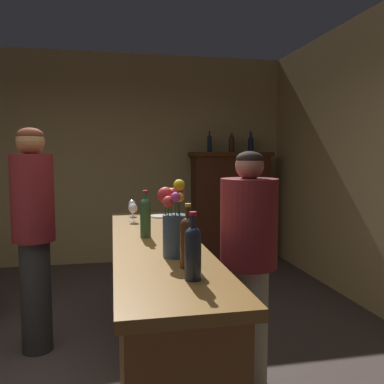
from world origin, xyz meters
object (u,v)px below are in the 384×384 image
(cheese_plate, at_px, (161,216))
(display_bottle_midleft, at_px, (231,143))
(bar_counter, at_px, (156,313))
(flower_arrangement, at_px, (174,222))
(display_bottle_center, at_px, (251,143))
(wine_bottle_pinot, at_px, (193,250))
(wine_bottle_malbec, at_px, (145,216))
(patron_tall, at_px, (34,228))
(wine_glass_mid, at_px, (133,209))
(wine_bottle_riesling, at_px, (188,240))
(display_bottle_left, at_px, (209,143))
(bartender, at_px, (248,260))
(display_cabinet, at_px, (230,205))
(wine_glass_front, at_px, (132,205))

(cheese_plate, relative_size, display_bottle_midleft, 0.65)
(bar_counter, height_order, flower_arrangement, flower_arrangement)
(flower_arrangement, bearing_deg, display_bottle_center, 64.29)
(cheese_plate, height_order, display_bottle_midleft, display_bottle_midleft)
(bar_counter, bearing_deg, wine_bottle_pinot, -85.16)
(wine_bottle_malbec, relative_size, wine_bottle_pinot, 1.04)
(patron_tall, bearing_deg, wine_glass_mid, 35.48)
(wine_bottle_malbec, bearing_deg, bar_counter, -59.08)
(wine_bottle_riesling, xyz_separation_m, display_bottle_left, (0.99, 3.61, 0.58))
(bar_counter, relative_size, wine_bottle_pinot, 8.26)
(cheese_plate, relative_size, display_bottle_center, 0.63)
(bar_counter, height_order, display_bottle_midleft, display_bottle_midleft)
(bartender, bearing_deg, wine_bottle_riesling, 59.19)
(wine_bottle_riesling, distance_m, display_bottle_midleft, 3.88)
(wine_bottle_riesling, distance_m, patron_tall, 1.64)
(wine_bottle_malbec, bearing_deg, display_bottle_midleft, 62.95)
(display_bottle_left, height_order, patron_tall, display_bottle_left)
(display_cabinet, xyz_separation_m, flower_arrangement, (-1.33, -3.38, 0.35))
(wine_glass_front, relative_size, cheese_plate, 0.76)
(display_bottle_center, bearing_deg, display_bottle_midleft, 180.00)
(display_cabinet, relative_size, wine_bottle_malbec, 5.01)
(bar_counter, height_order, display_cabinet, display_cabinet)
(wine_glass_mid, bearing_deg, wine_bottle_pinot, -83.72)
(display_cabinet, xyz_separation_m, wine_bottle_malbec, (-1.44, -2.85, 0.31))
(wine_bottle_pinot, bearing_deg, wine_glass_front, 94.94)
(display_cabinet, relative_size, cheese_plate, 8.45)
(display_bottle_midleft, bearing_deg, bartender, -104.80)
(display_bottle_midleft, xyz_separation_m, bartender, (-0.80, -3.03, -0.86))
(bar_counter, height_order, bartender, bartender)
(wine_bottle_malbec, xyz_separation_m, bartender, (0.65, -0.19, -0.28))
(wine_bottle_malbec, xyz_separation_m, cheese_plate, (0.20, 0.86, -0.14))
(wine_bottle_malbec, relative_size, wine_glass_front, 2.23)
(wine_bottle_riesling, xyz_separation_m, wine_glass_mid, (-0.19, 1.42, -0.03))
(wine_glass_front, bearing_deg, patron_tall, -151.39)
(wine_bottle_malbec, distance_m, bartender, 0.74)
(flower_arrangement, xyz_separation_m, patron_tall, (-0.92, 1.10, -0.20))
(patron_tall, xyz_separation_m, bartender, (1.46, -0.76, -0.13))
(wine_bottle_pinot, bearing_deg, display_bottle_left, 75.16)
(wine_bottle_malbec, bearing_deg, bartender, -16.19)
(flower_arrangement, bearing_deg, wine_bottle_malbec, 101.77)
(wine_bottle_riesling, bearing_deg, patron_tall, 125.51)
(patron_tall, bearing_deg, display_bottle_center, 70.62)
(wine_bottle_riesling, bearing_deg, wine_glass_mid, 97.68)
(display_bottle_midleft, xyz_separation_m, patron_tall, (-2.26, -2.28, -0.73))
(wine_bottle_riesling, xyz_separation_m, wine_bottle_malbec, (-0.14, 0.76, 0.01))
(wine_bottle_malbec, relative_size, wine_glass_mid, 2.10)
(wine_glass_front, bearing_deg, display_bottle_midleft, 51.22)
(wine_bottle_riesling, height_order, cheese_plate, wine_bottle_riesling)
(wine_bottle_pinot, distance_m, display_bottle_center, 4.16)
(display_bottle_midleft, bearing_deg, flower_arrangement, -111.66)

